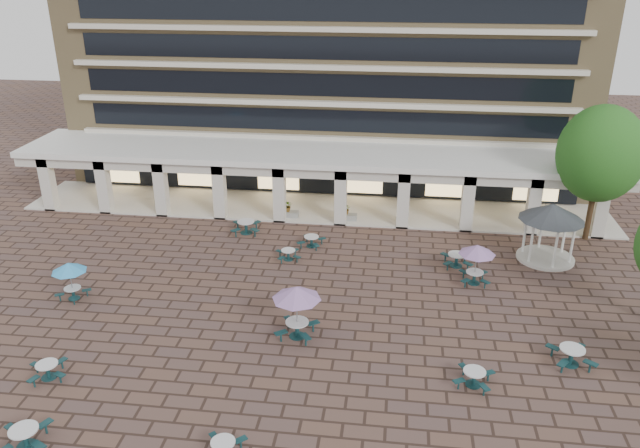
# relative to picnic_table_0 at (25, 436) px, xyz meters

# --- Properties ---
(ground) EXTENTS (120.00, 120.00, 0.00)m
(ground) POSITION_rel_picnic_table_0_xyz_m (7.55, 10.28, -0.49)
(ground) COLOR brown
(ground) RESTS_ON ground
(apartment_building) EXTENTS (40.00, 15.50, 25.20)m
(apartment_building) POSITION_rel_picnic_table_0_xyz_m (7.55, 35.75, 12.11)
(apartment_building) COLOR tan
(apartment_building) RESTS_ON ground
(retail_arcade) EXTENTS (42.00, 6.60, 4.40)m
(retail_arcade) POSITION_rel_picnic_table_0_xyz_m (7.55, 25.08, 2.51)
(retail_arcade) COLOR white
(retail_arcade) RESTS_ON ground
(picnic_table_0) EXTENTS (2.18, 2.18, 0.82)m
(picnic_table_0) POSITION_rel_picnic_table_0_xyz_m (0.00, 0.00, 0.00)
(picnic_table_0) COLOR #13363B
(picnic_table_0) RESTS_ON ground
(picnic_table_1) EXTENTS (1.59, 1.59, 0.69)m
(picnic_table_1) POSITION_rel_picnic_table_0_xyz_m (7.51, 0.45, -0.07)
(picnic_table_1) COLOR #13363B
(picnic_table_1) RESTS_ON ground
(picnic_table_3) EXTENTS (2.08, 2.08, 0.85)m
(picnic_table_3) POSITION_rel_picnic_table_0_xyz_m (21.55, 7.95, 0.02)
(picnic_table_3) COLOR #13363B
(picnic_table_3) RESTS_ON ground
(picnic_table_4) EXTENTS (1.85, 1.85, 2.14)m
(picnic_table_4) POSITION_rel_picnic_table_0_xyz_m (-3.60, 10.64, 1.33)
(picnic_table_4) COLOR #13363B
(picnic_table_4) RESTS_ON ground
(picnic_table_5) EXTENTS (1.97, 1.97, 0.72)m
(picnic_table_5) POSITION_rel_picnic_table_0_xyz_m (-1.36, 4.03, -0.06)
(picnic_table_5) COLOR #13363B
(picnic_table_5) RESTS_ON ground
(picnic_table_6) EXTENTS (2.36, 2.36, 2.73)m
(picnic_table_6) POSITION_rel_picnic_table_0_xyz_m (8.94, 8.58, 1.83)
(picnic_table_6) COLOR #13363B
(picnic_table_6) RESTS_ON ground
(picnic_table_7) EXTENTS (1.92, 1.92, 0.73)m
(picnic_table_7) POSITION_rel_picnic_table_0_xyz_m (17.05, 5.88, -0.05)
(picnic_table_7) COLOR #13363B
(picnic_table_7) RESTS_ON ground
(picnic_table_9) EXTENTS (1.70, 1.70, 0.64)m
(picnic_table_9) POSITION_rel_picnic_table_0_xyz_m (7.06, 16.74, -0.10)
(picnic_table_9) COLOR #13363B
(picnic_table_9) RESTS_ON ground
(picnic_table_10) EXTENTS (1.86, 1.86, 0.79)m
(picnic_table_10) POSITION_rel_picnic_table_0_xyz_m (17.12, 17.16, -0.01)
(picnic_table_10) COLOR #13363B
(picnic_table_10) RESTS_ON ground
(picnic_table_11) EXTENTS (2.05, 2.05, 2.37)m
(picnic_table_11) POSITION_rel_picnic_table_0_xyz_m (17.96, 15.13, 1.52)
(picnic_table_11) COLOR #13363B
(picnic_table_11) RESTS_ON ground
(picnic_table_12) EXTENTS (2.11, 2.11, 0.85)m
(picnic_table_12) POSITION_rel_picnic_table_0_xyz_m (3.59, 20.28, 0.02)
(picnic_table_12) COLOR #13363B
(picnic_table_12) RESTS_ON ground
(picnic_table_13) EXTENTS (1.79, 1.79, 0.70)m
(picnic_table_13) POSITION_rel_picnic_table_0_xyz_m (8.20, 18.77, -0.07)
(picnic_table_13) COLOR #13363B
(picnic_table_13) RESTS_ON ground
(gazebo) EXTENTS (3.84, 3.84, 3.58)m
(gazebo) POSITION_rel_picnic_table_0_xyz_m (22.57, 18.79, 2.21)
(gazebo) COLOR beige
(gazebo) RESTS_ON ground
(tree_east_c) EXTENTS (5.29, 5.29, 8.82)m
(tree_east_c) POSITION_rel_picnic_table_0_xyz_m (25.78, 22.19, 5.28)
(tree_east_c) COLOR #3F2919
(tree_east_c) RESTS_ON ground
(planter_left) EXTENTS (1.50, 0.67, 1.31)m
(planter_left) POSITION_rel_picnic_table_0_xyz_m (5.90, 23.18, 0.06)
(planter_left) COLOR gray
(planter_left) RESTS_ON ground
(planter_right) EXTENTS (1.50, 0.79, 1.28)m
(planter_right) POSITION_rel_picnic_table_0_xyz_m (10.00, 23.18, 0.04)
(planter_right) COLOR gray
(planter_right) RESTS_ON ground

